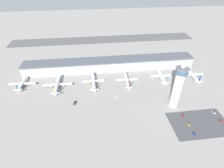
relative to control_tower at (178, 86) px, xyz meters
The scene contains 18 objects.
ground_plane 76.88m from the control_tower, 159.30° to the left, with size 1000.00×1000.00×0.00m, color gray.
terminal_building 117.90m from the control_tower, 125.02° to the left, with size 268.19×25.00×18.01m.
runway_strip 238.36m from the control_tower, 106.38° to the left, with size 402.28×44.00×0.01m, color #515154.
control_tower is the anchor object (origin of this frame).
parking_lot_surface 46.02m from the control_tower, 61.02° to the right, with size 64.00×40.00×0.01m, color #424247.
airplane_gate_alpha 206.29m from the control_tower, 161.72° to the left, with size 36.68×32.39×12.36m.
airplane_gate_bravo 157.52m from the control_tower, 158.87° to the left, with size 40.86×42.86×14.01m.
airplane_gate_charlie 113.86m from the control_tower, 148.31° to the left, with size 31.55×43.58×12.81m.
airplane_gate_delta 77.42m from the control_tower, 129.26° to the left, with size 33.84×41.61×11.72m.
airplane_gate_echo 64.82m from the control_tower, 84.01° to the left, with size 31.55×40.17×14.22m.
airplane_gate_foxtrot 81.65m from the control_tower, 47.17° to the left, with size 38.12×41.81×14.36m.
service_truck_catering 123.99m from the control_tower, behind, with size 4.06×7.12×2.56m.
service_truck_fuel 207.16m from the control_tower, 162.02° to the left, with size 2.83×7.55×3.03m.
car_grey_coupe 53.95m from the control_tower, 22.36° to the right, with size 1.99×4.81×1.56m.
car_white_wagon 59.71m from the control_tower, 36.19° to the right, with size 1.89×4.75×1.44m.
car_maroon_suv 52.77m from the control_tower, 84.47° to the right, with size 2.02×4.50×1.48m.
car_yellow_taxi 42.25m from the control_tower, 81.71° to the right, with size 1.78×4.22×1.52m.
car_black_suv 33.61m from the control_tower, 76.39° to the right, with size 1.98×4.82×1.48m.
Camera 1 is at (-26.71, -174.13, 145.64)m, focal length 28.00 mm.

